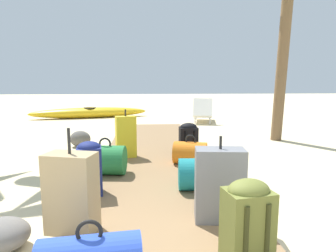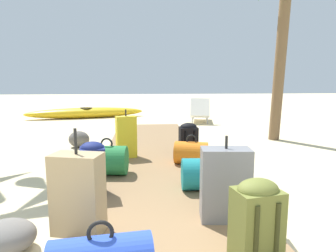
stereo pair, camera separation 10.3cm
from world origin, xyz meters
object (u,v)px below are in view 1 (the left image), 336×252
object	(u,v)px
suitcase_tan	(72,193)
backpack_black	(188,137)
lounge_chair	(203,113)
duffel_bag_orange	(190,153)
duffel_bag_teal	(207,174)
suitcase_grey	(219,185)
kayak	(90,113)
suitcase_yellow	(126,137)
duffel_bag_green	(106,160)
backpack_navy	(90,167)
backpack_olive	(248,220)

from	to	relation	value
suitcase_tan	backpack_black	xyz separation A→B (m)	(1.38, 2.73, -0.06)
suitcase_tan	lounge_chair	xyz separation A→B (m)	(2.52, 7.18, -0.09)
duffel_bag_orange	lounge_chair	world-z (taller)	lounge_chair
duffel_bag_orange	duffel_bag_teal	bearing A→B (deg)	-88.34
suitcase_grey	suitcase_tan	xyz separation A→B (m)	(-1.27, -0.11, 0.01)
kayak	duffel_bag_teal	bearing A→B (deg)	-70.54
suitcase_yellow	lounge_chair	distance (m)	5.24
duffel_bag_green	lounge_chair	xyz separation A→B (m)	(2.45, 5.65, 0.05)
duffel_bag_orange	lounge_chair	xyz separation A→B (m)	(1.23, 5.24, 0.07)
backpack_navy	backpack_olive	distance (m)	1.88
suitcase_yellow	lounge_chair	bearing A→B (deg)	64.73
duffel_bag_teal	backpack_navy	bearing A→B (deg)	-178.44
lounge_chair	kayak	bearing A→B (deg)	158.35
suitcase_tan	duffel_bag_orange	xyz separation A→B (m)	(1.29, 1.94, -0.16)
suitcase_tan	backpack_black	distance (m)	3.06
duffel_bag_teal	duffel_bag_green	size ratio (longest dim) A/B	1.20
suitcase_tan	lounge_chair	distance (m)	7.61
backpack_navy	kayak	world-z (taller)	backpack_navy
lounge_chair	suitcase_grey	bearing A→B (deg)	-100.06
suitcase_grey	lounge_chair	bearing A→B (deg)	79.94
backpack_navy	duffel_bag_teal	bearing A→B (deg)	1.56
kayak	backpack_navy	bearing A→B (deg)	-79.53
suitcase_yellow	duffel_bag_green	xyz separation A→B (m)	(-0.22, -0.91, -0.15)
backpack_navy	suitcase_grey	xyz separation A→B (m)	(1.28, -0.71, 0.01)
backpack_navy	lounge_chair	world-z (taller)	lounge_chair
suitcase_tan	duffel_bag_green	distance (m)	1.54
duffel_bag_green	kayak	bearing A→B (deg)	102.04
suitcase_tan	lounge_chair	size ratio (longest dim) A/B	0.55
duffel_bag_teal	suitcase_yellow	bearing A→B (deg)	123.09
backpack_navy	suitcase_tan	xyz separation A→B (m)	(0.01, -0.82, 0.02)
suitcase_yellow	backpack_navy	bearing A→B (deg)	-100.26
suitcase_tan	kayak	xyz separation A→B (m)	(-1.47, 8.77, -0.22)
duffel_bag_green	suitcase_tan	bearing A→B (deg)	-92.54
backpack_navy	duffel_bag_orange	xyz separation A→B (m)	(1.30, 1.12, -0.14)
backpack_olive	duffel_bag_teal	size ratio (longest dim) A/B	0.87
suitcase_tan	kayak	bearing A→B (deg)	99.55
duffel_bag_orange	duffel_bag_green	bearing A→B (deg)	-161.54
backpack_olive	backpack_black	size ratio (longest dim) A/B	1.13
suitcase_yellow	duffel_bag_orange	size ratio (longest dim) A/B	1.39
backpack_olive	duffel_bag_orange	distance (m)	2.48
duffel_bag_teal	backpack_black	size ratio (longest dim) A/B	1.30
suitcase_tan	backpack_olive	bearing A→B (deg)	-22.28
suitcase_tan	duffel_bag_teal	bearing A→B (deg)	33.10
suitcase_yellow	backpack_black	size ratio (longest dim) A/B	1.52
backpack_navy	backpack_olive	size ratio (longest dim) A/B	1.01
backpack_black	duffel_bag_green	size ratio (longest dim) A/B	0.92
duffel_bag_green	kayak	distance (m)	7.40
duffel_bag_teal	duffel_bag_green	world-z (taller)	duffel_bag_green
backpack_navy	lounge_chair	xyz separation A→B (m)	(2.53, 6.36, -0.07)
duffel_bag_teal	duffel_bag_orange	bearing A→B (deg)	91.66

